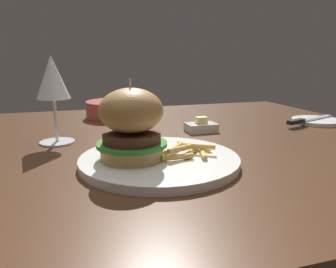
% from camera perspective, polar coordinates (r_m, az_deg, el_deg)
% --- Properties ---
extents(dining_table, '(1.25, 0.93, 0.74)m').
position_cam_1_polar(dining_table, '(0.74, -4.89, -7.70)').
color(dining_table, '#472B19').
rests_on(dining_table, ground).
extents(main_plate, '(0.27, 0.27, 0.01)m').
position_cam_1_polar(main_plate, '(0.56, -1.06, -4.53)').
color(main_plate, white).
rests_on(main_plate, dining_table).
extents(burger_sandwich, '(0.12, 0.12, 0.13)m').
position_cam_1_polar(burger_sandwich, '(0.53, -6.40, 1.73)').
color(burger_sandwich, tan).
rests_on(burger_sandwich, main_plate).
extents(fries_pile, '(0.10, 0.10, 0.02)m').
position_cam_1_polar(fries_pile, '(0.56, 3.62, -2.77)').
color(fries_pile, '#EABC5B').
rests_on(fries_pile, main_plate).
extents(wine_glass, '(0.07, 0.07, 0.18)m').
position_cam_1_polar(wine_glass, '(0.71, -19.48, 8.73)').
color(wine_glass, silver).
rests_on(wine_glass, dining_table).
extents(bread_plate, '(0.13, 0.13, 0.01)m').
position_cam_1_polar(bread_plate, '(0.99, 24.39, 2.08)').
color(bread_plate, white).
rests_on(bread_plate, dining_table).
extents(table_knife, '(0.19, 0.08, 0.01)m').
position_cam_1_polar(table_knife, '(0.94, 22.97, 2.28)').
color(table_knife, silver).
rests_on(table_knife, bread_plate).
extents(butter_dish, '(0.07, 0.05, 0.04)m').
position_cam_1_polar(butter_dish, '(0.80, 5.80, 1.28)').
color(butter_dish, white).
rests_on(butter_dish, dining_table).
extents(soup_bowl, '(0.17, 0.17, 0.05)m').
position_cam_1_polar(soup_bowl, '(0.99, -9.14, 4.46)').
color(soup_bowl, '#B24C42').
rests_on(soup_bowl, dining_table).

